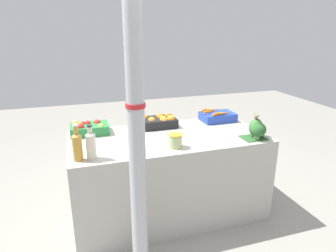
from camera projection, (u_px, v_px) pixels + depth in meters
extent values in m
plane|color=gray|center=(168.00, 211.00, 3.13)|extent=(10.00, 10.00, 0.00)
cube|color=#B7B2A8|center=(168.00, 175.00, 3.00)|extent=(1.85, 0.90, 0.84)
cylinder|color=#B7BABF|center=(136.00, 114.00, 1.94)|extent=(0.12, 0.12, 2.58)
cylinder|color=red|center=(135.00, 105.00, 1.92)|extent=(0.13, 0.13, 0.03)
cube|color=#2D8442|center=(90.00, 129.00, 2.92)|extent=(0.36, 0.25, 0.09)
sphere|color=#9EBC42|center=(101.00, 127.00, 2.88)|extent=(0.07, 0.07, 0.07)
sphere|color=red|center=(97.00, 123.00, 2.97)|extent=(0.08, 0.08, 0.08)
sphere|color=red|center=(80.00, 128.00, 2.83)|extent=(0.08, 0.08, 0.08)
sphere|color=#9EBC42|center=(75.00, 124.00, 2.94)|extent=(0.08, 0.08, 0.08)
sphere|color=#9EBC42|center=(80.00, 125.00, 2.92)|extent=(0.06, 0.06, 0.06)
sphere|color=red|center=(79.00, 127.00, 2.86)|extent=(0.08, 0.08, 0.08)
sphere|color=red|center=(83.00, 125.00, 2.94)|extent=(0.07, 0.07, 0.07)
sphere|color=red|center=(88.00, 124.00, 2.95)|extent=(0.06, 0.06, 0.06)
cube|color=black|center=(158.00, 122.00, 3.12)|extent=(0.36, 0.25, 0.09)
sphere|color=orange|center=(152.00, 121.00, 3.06)|extent=(0.08, 0.08, 0.08)
sphere|color=orange|center=(164.00, 121.00, 3.06)|extent=(0.07, 0.07, 0.07)
sphere|color=orange|center=(162.00, 118.00, 3.13)|extent=(0.07, 0.07, 0.07)
sphere|color=orange|center=(164.00, 120.00, 3.07)|extent=(0.08, 0.08, 0.08)
sphere|color=orange|center=(160.00, 117.00, 3.18)|extent=(0.09, 0.09, 0.09)
sphere|color=orange|center=(144.00, 118.00, 3.14)|extent=(0.08, 0.08, 0.08)
sphere|color=orange|center=(168.00, 116.00, 3.21)|extent=(0.07, 0.07, 0.07)
sphere|color=orange|center=(171.00, 119.00, 3.08)|extent=(0.09, 0.09, 0.09)
sphere|color=orange|center=(170.00, 120.00, 3.08)|extent=(0.07, 0.07, 0.07)
cube|color=#2847B7|center=(218.00, 117.00, 3.32)|extent=(0.36, 0.25, 0.09)
cone|color=orange|center=(211.00, 112.00, 3.27)|extent=(0.16, 0.04, 0.03)
cone|color=orange|center=(219.00, 113.00, 3.21)|extent=(0.13, 0.04, 0.03)
cone|color=orange|center=(209.00, 110.00, 3.35)|extent=(0.15, 0.04, 0.03)
cone|color=orange|center=(208.00, 111.00, 3.35)|extent=(0.16, 0.03, 0.02)
cone|color=orange|center=(214.00, 110.00, 3.34)|extent=(0.17, 0.04, 0.03)
cone|color=orange|center=(218.00, 114.00, 3.20)|extent=(0.15, 0.06, 0.03)
cone|color=orange|center=(224.00, 113.00, 3.24)|extent=(0.15, 0.06, 0.03)
cone|color=orange|center=(222.00, 113.00, 3.24)|extent=(0.13, 0.06, 0.03)
cone|color=orange|center=(226.00, 113.00, 3.24)|extent=(0.17, 0.06, 0.02)
cube|color=#2D602D|center=(253.00, 138.00, 2.81)|extent=(0.22, 0.18, 0.01)
ellipsoid|color=#387033|center=(257.00, 130.00, 2.80)|extent=(0.12, 0.12, 0.12)
cylinder|color=#B2C693|center=(257.00, 136.00, 2.82)|extent=(0.03, 0.03, 0.02)
ellipsoid|color=#2D602D|center=(259.00, 130.00, 2.74)|extent=(0.14, 0.14, 0.13)
cylinder|color=#B2C693|center=(258.00, 138.00, 2.76)|extent=(0.03, 0.03, 0.02)
ellipsoid|color=#387033|center=(259.00, 129.00, 2.82)|extent=(0.14, 0.14, 0.13)
cylinder|color=#B2C693|center=(258.00, 135.00, 2.84)|extent=(0.03, 0.03, 0.02)
ellipsoid|color=#427F3D|center=(257.00, 127.00, 2.76)|extent=(0.11, 0.11, 0.16)
cylinder|color=#B2C693|center=(256.00, 137.00, 2.79)|extent=(0.03, 0.03, 0.02)
ellipsoid|color=#387033|center=(256.00, 128.00, 2.80)|extent=(0.13, 0.13, 0.16)
cylinder|color=#B2C693|center=(255.00, 135.00, 2.82)|extent=(0.03, 0.03, 0.02)
cylinder|color=gold|center=(77.00, 148.00, 2.31)|extent=(0.08, 0.08, 0.20)
cone|color=gold|center=(76.00, 135.00, 2.28)|extent=(0.08, 0.08, 0.03)
cylinder|color=gold|center=(76.00, 130.00, 2.26)|extent=(0.03, 0.03, 0.05)
cylinder|color=silver|center=(75.00, 125.00, 2.25)|extent=(0.04, 0.04, 0.01)
cylinder|color=beige|center=(91.00, 147.00, 2.34)|extent=(0.08, 0.08, 0.20)
cone|color=beige|center=(90.00, 133.00, 2.31)|extent=(0.08, 0.08, 0.02)
cylinder|color=beige|center=(90.00, 129.00, 2.30)|extent=(0.04, 0.04, 0.04)
cylinder|color=#2D2D33|center=(89.00, 126.00, 2.29)|extent=(0.04, 0.04, 0.01)
cylinder|color=#B2C684|center=(175.00, 141.00, 2.58)|extent=(0.12, 0.12, 0.11)
cylinder|color=gold|center=(175.00, 135.00, 2.56)|extent=(0.12, 0.12, 0.01)
cube|color=#4C3D2D|center=(256.00, 118.00, 2.73)|extent=(0.02, 0.02, 0.01)
ellipsoid|color=#7A664C|center=(256.00, 116.00, 2.72)|extent=(0.06, 0.08, 0.04)
sphere|color=#897556|center=(257.00, 116.00, 2.68)|extent=(0.03, 0.03, 0.03)
cone|color=#4C3D28|center=(258.00, 116.00, 2.67)|extent=(0.01, 0.02, 0.01)
cube|color=#7A664C|center=(255.00, 114.00, 2.77)|extent=(0.03, 0.04, 0.01)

